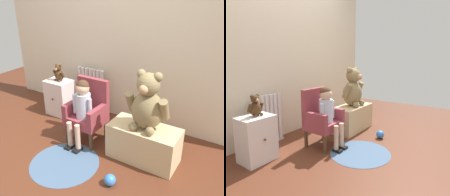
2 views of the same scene
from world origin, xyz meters
The scene contains 11 objects.
ground_plane centered at (0.00, 0.00, 0.00)m, with size 6.00×6.00×0.00m, color #542919.
back_wall centered at (0.00, 1.22, 1.20)m, with size 3.80×0.05×2.40m, color beige.
radiator centered at (-0.41, 1.09, 0.32)m, with size 0.43×0.05×0.64m.
small_dresser centered at (-0.74, 0.82, 0.25)m, with size 0.34×0.30×0.49m.
child_armchair centered at (-0.03, 0.53, 0.36)m, with size 0.40×0.36×0.72m.
child_figure centered at (-0.03, 0.42, 0.49)m, with size 0.25×0.35×0.75m.
low_bench centered at (0.68, 0.51, 0.19)m, with size 0.71×0.34×0.38m, color #CEB484.
large_teddy_bear centered at (0.70, 0.51, 0.63)m, with size 0.43×0.30×0.59m.
small_teddy_bear centered at (-0.73, 0.82, 0.59)m, with size 0.17×0.12×0.23m.
floor_rug centered at (0.04, 0.01, 0.00)m, with size 0.71×0.71×0.01m, color #445D7B.
toy_ball centered at (0.60, 0.00, 0.05)m, with size 0.11×0.11×0.11m, color #3677CD.
Camera 2 is at (-1.87, -1.04, 1.07)m, focal length 32.00 mm.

